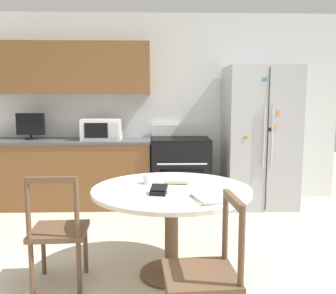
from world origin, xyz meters
TOP-DOWN VIEW (x-y plane):
  - ground_plane at (0.00, 0.00)m, footprint 14.00×14.00m
  - back_wall at (-0.30, 2.59)m, footprint 5.20×0.44m
  - kitchen_counter at (-1.13, 2.29)m, footprint 2.16×0.64m
  - refrigerator at (1.40, 2.24)m, footprint 0.92×0.72m
  - oven_range at (0.34, 2.26)m, footprint 0.77×0.68m
  - microwave at (-0.70, 2.28)m, footprint 0.51×0.37m
  - countertop_tv at (-1.65, 2.35)m, footprint 0.37×0.16m
  - dining_table at (0.14, 0.25)m, footprint 1.28×1.28m
  - dining_chair_near at (0.31, -0.62)m, footprint 0.45×0.45m
  - dining_chair_left at (-0.73, 0.11)m, footprint 0.44×0.44m
  - candle_glass at (-0.04, 0.42)m, footprint 0.09×0.09m
  - folded_napkin at (0.19, 0.39)m, footprint 0.20×0.08m
  - wallet at (0.04, 0.07)m, footprint 0.14×0.15m
  - mail_stack at (0.41, -0.09)m, footprint 0.29×0.34m

SIDE VIEW (x-z plane):
  - ground_plane at x=0.00m, z-range 0.00..0.00m
  - dining_chair_near at x=0.31m, z-range -0.02..0.89m
  - dining_chair_left at x=-0.73m, z-range -0.02..0.89m
  - kitchen_counter at x=-1.13m, z-range 0.00..0.90m
  - oven_range at x=0.34m, z-range -0.07..1.01m
  - dining_table at x=0.14m, z-range 0.24..0.98m
  - mail_stack at x=0.41m, z-range 0.74..0.76m
  - folded_napkin at x=0.19m, z-range 0.74..0.79m
  - wallet at x=0.04m, z-range 0.73..0.80m
  - candle_glass at x=-0.04m, z-range 0.73..0.81m
  - refrigerator at x=1.40m, z-range 0.00..1.86m
  - microwave at x=-0.70m, z-range 0.90..1.18m
  - countertop_tv at x=-1.65m, z-range 0.91..1.26m
  - back_wall at x=-0.30m, z-range 0.14..2.74m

